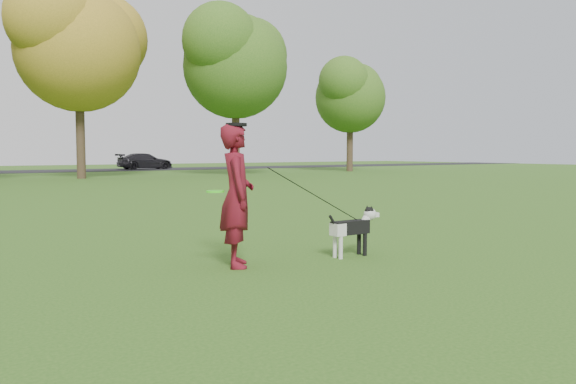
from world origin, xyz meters
TOP-DOWN VIEW (x-y plane):
  - ground at (0.00, 0.00)m, footprint 120.00×120.00m
  - man at (-0.46, 0.55)m, footprint 0.69×0.81m
  - dog at (1.30, 0.24)m, footprint 0.95×0.19m
  - car_right at (12.55, 40.00)m, footprint 4.68×2.02m
  - man_held_items at (0.69, 0.36)m, footprint 2.36×0.45m

SIDE VIEW (x-z plane):
  - ground at x=0.00m, z-range 0.00..0.00m
  - dog at x=1.30m, z-range 0.08..0.80m
  - car_right at x=12.55m, z-range 0.02..1.36m
  - man_held_items at x=0.69m, z-range 0.20..1.60m
  - man at x=-0.46m, z-range 0.00..1.88m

